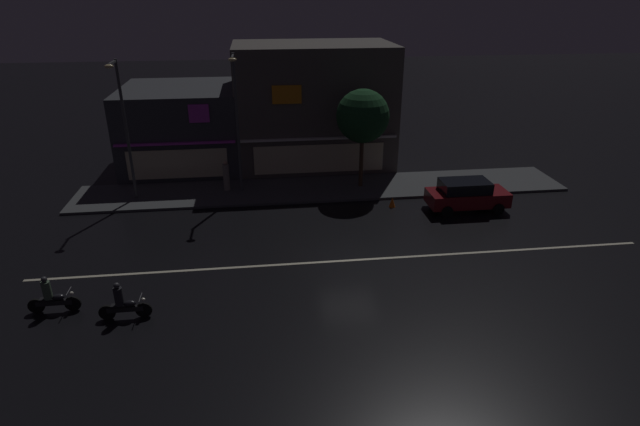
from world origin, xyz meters
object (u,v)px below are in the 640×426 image
streetlamp_mid (237,115)px  motorcycle_following (123,304)px  parked_car_near_kerb (467,195)px  traffic_cone (392,202)px  pedestrian_on_sidewalk (226,176)px  motorcycle_lead (51,297)px  streetlamp_west (124,121)px

streetlamp_mid → motorcycle_following: 13.30m
parked_car_near_kerb → traffic_cone: (-3.89, 0.83, -0.59)m
pedestrian_on_sidewalk → traffic_cone: pedestrian_on_sidewalk is taller
motorcycle_following → pedestrian_on_sidewalk: bearing=-99.2°
pedestrian_on_sidewalk → parked_car_near_kerb: 13.73m
parked_car_near_kerb → motorcycle_lead: parked_car_near_kerb is taller
motorcycle_following → traffic_cone: motorcycle_following is taller
motorcycle_lead → motorcycle_following: 2.84m
streetlamp_mid → traffic_cone: streetlamp_mid is taller
parked_car_near_kerb → motorcycle_lead: bearing=21.2°
streetlamp_west → motorcycle_following: size_ratio=4.04×
streetlamp_west → parked_car_near_kerb: (18.14, -3.38, -3.76)m
streetlamp_mid → parked_car_near_kerb: streetlamp_mid is taller
traffic_cone → streetlamp_west: bearing=169.9°
motorcycle_lead → streetlamp_west: bearing=-89.4°
streetlamp_west → traffic_cone: size_ratio=13.97×
pedestrian_on_sidewalk → traffic_cone: (9.17, -3.43, -0.70)m
streetlamp_mid → motorcycle_lead: size_ratio=4.13×
motorcycle_lead → pedestrian_on_sidewalk: bearing=-111.8°
streetlamp_mid → pedestrian_on_sidewalk: (-0.87, 0.42, -3.74)m
parked_car_near_kerb → motorcycle_following: size_ratio=2.26×
streetlamp_mid → motorcycle_lead: (-6.84, -11.21, -4.08)m
pedestrian_on_sidewalk → motorcycle_lead: 13.08m
streetlamp_mid → motorcycle_following: (-4.11, -11.97, -4.08)m
streetlamp_west → motorcycle_lead: streetlamp_west is taller
streetlamp_west → traffic_cone: 15.12m
streetlamp_west → motorcycle_lead: (-0.89, -10.75, -4.00)m
streetlamp_mid → pedestrian_on_sidewalk: size_ratio=4.37×
streetlamp_mid → traffic_cone: 9.88m
traffic_cone → parked_car_near_kerb: bearing=-12.1°
parked_car_near_kerb → motorcycle_lead: 20.41m
streetlamp_west → parked_car_near_kerb: 18.83m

